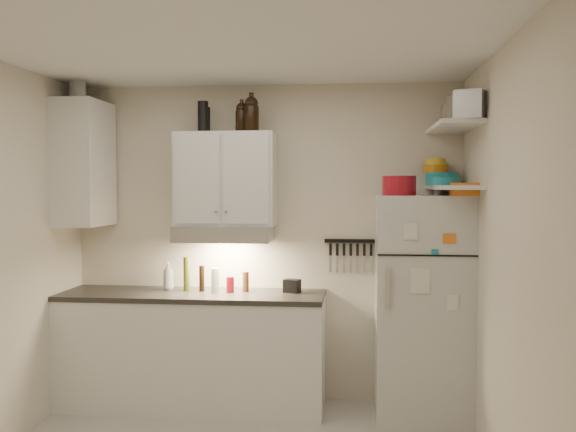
# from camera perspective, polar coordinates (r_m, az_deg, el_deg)

# --- Properties ---
(ceiling) EXTENTS (3.20, 3.00, 0.02)m
(ceiling) POSITION_cam_1_polar(r_m,az_deg,el_deg) (3.93, -5.20, 15.02)
(ceiling) COLOR white
(ceiling) RESTS_ON ground
(back_wall) EXTENTS (3.20, 0.02, 2.60)m
(back_wall) POSITION_cam_1_polar(r_m,az_deg,el_deg) (5.35, -1.98, -2.35)
(back_wall) COLOR beige
(back_wall) RESTS_ON ground
(right_wall) EXTENTS (0.02, 3.00, 2.60)m
(right_wall) POSITION_cam_1_polar(r_m,az_deg,el_deg) (3.89, 18.91, -4.41)
(right_wall) COLOR beige
(right_wall) RESTS_ON ground
(base_cabinet) EXTENTS (2.10, 0.60, 0.88)m
(base_cabinet) POSITION_cam_1_polar(r_m,az_deg,el_deg) (5.30, -8.47, -11.87)
(base_cabinet) COLOR white
(base_cabinet) RESTS_ON floor
(countertop) EXTENTS (2.10, 0.62, 0.04)m
(countertop) POSITION_cam_1_polar(r_m,az_deg,el_deg) (5.20, -8.50, -6.97)
(countertop) COLOR #2D2A26
(countertop) RESTS_ON base_cabinet
(upper_cabinet) EXTENTS (0.80, 0.33, 0.75)m
(upper_cabinet) POSITION_cam_1_polar(r_m,az_deg,el_deg) (5.21, -5.53, 3.28)
(upper_cabinet) COLOR white
(upper_cabinet) RESTS_ON back_wall
(side_cabinet) EXTENTS (0.33, 0.55, 1.00)m
(side_cabinet) POSITION_cam_1_polar(r_m,az_deg,el_deg) (5.42, -17.70, 4.46)
(side_cabinet) COLOR white
(side_cabinet) RESTS_ON left_wall
(range_hood) EXTENTS (0.76, 0.46, 0.12)m
(range_hood) POSITION_cam_1_polar(r_m,az_deg,el_deg) (5.16, -5.66, -1.55)
(range_hood) COLOR silver
(range_hood) RESTS_ON back_wall
(fridge) EXTENTS (0.70, 0.68, 1.70)m
(fridge) POSITION_cam_1_polar(r_m,az_deg,el_deg) (5.04, 11.82, -7.90)
(fridge) COLOR silver
(fridge) RESTS_ON floor
(shelf_hi) EXTENTS (0.30, 0.95, 0.03)m
(shelf_hi) POSITION_cam_1_polar(r_m,az_deg,el_deg) (4.86, 14.51, 7.68)
(shelf_hi) COLOR white
(shelf_hi) RESTS_ON right_wall
(shelf_lo) EXTENTS (0.30, 0.95, 0.03)m
(shelf_lo) POSITION_cam_1_polar(r_m,az_deg,el_deg) (4.84, 14.45, 2.48)
(shelf_lo) COLOR white
(shelf_lo) RESTS_ON right_wall
(knife_strip) EXTENTS (0.42, 0.02, 0.03)m
(knife_strip) POSITION_cam_1_polar(r_m,az_deg,el_deg) (5.27, 5.55, -2.22)
(knife_strip) COLOR black
(knife_strip) RESTS_ON back_wall
(dutch_oven) EXTENTS (0.32, 0.32, 0.15)m
(dutch_oven) POSITION_cam_1_polar(r_m,az_deg,el_deg) (4.85, 9.84, 2.68)
(dutch_oven) COLOR maroon
(dutch_oven) RESTS_ON fridge
(book_stack) EXTENTS (0.24, 0.29, 0.09)m
(book_stack) POSITION_cam_1_polar(r_m,az_deg,el_deg) (4.76, 15.50, 2.30)
(book_stack) COLOR orange
(book_stack) RESTS_ON fridge
(spice_jar) EXTENTS (0.06, 0.06, 0.10)m
(spice_jar) POSITION_cam_1_polar(r_m,az_deg,el_deg) (4.97, 13.22, 2.36)
(spice_jar) COLOR silver
(spice_jar) RESTS_ON fridge
(stock_pot) EXTENTS (0.30, 0.30, 0.18)m
(stock_pot) POSITION_cam_1_polar(r_m,az_deg,el_deg) (5.19, 14.80, 8.51)
(stock_pot) COLOR silver
(stock_pot) RESTS_ON shelf_hi
(tin_a) EXTENTS (0.24, 0.22, 0.21)m
(tin_a) POSITION_cam_1_polar(r_m,az_deg,el_deg) (4.87, 15.44, 9.07)
(tin_a) COLOR #AAAAAD
(tin_a) RESTS_ON shelf_hi
(tin_b) EXTENTS (0.25, 0.25, 0.19)m
(tin_b) POSITION_cam_1_polar(r_m,az_deg,el_deg) (4.49, 15.92, 9.48)
(tin_b) COLOR #AAAAAD
(tin_b) RESTS_ON shelf_hi
(bowl_teal) EXTENTS (0.25, 0.25, 0.10)m
(bowl_teal) POSITION_cam_1_polar(r_m,az_deg,el_deg) (5.15, 13.49, 3.23)
(bowl_teal) COLOR teal
(bowl_teal) RESTS_ON shelf_lo
(bowl_orange) EXTENTS (0.20, 0.20, 0.06)m
(bowl_orange) POSITION_cam_1_polar(r_m,az_deg,el_deg) (5.18, 12.98, 4.11)
(bowl_orange) COLOR #C87212
(bowl_orange) RESTS_ON bowl_teal
(bowl_yellow) EXTENTS (0.16, 0.16, 0.05)m
(bowl_yellow) POSITION_cam_1_polar(r_m,az_deg,el_deg) (5.18, 12.99, 4.72)
(bowl_yellow) COLOR gold
(bowl_yellow) RESTS_ON bowl_orange
(plates) EXTENTS (0.24, 0.24, 0.06)m
(plates) POSITION_cam_1_polar(r_m,az_deg,el_deg) (4.80, 13.73, 3.01)
(plates) COLOR teal
(plates) RESTS_ON shelf_lo
(growler_a) EXTENTS (0.13, 0.13, 0.24)m
(growler_a) POSITION_cam_1_polar(r_m,az_deg,el_deg) (5.17, -4.13, 8.78)
(growler_a) COLOR black
(growler_a) RESTS_ON upper_cabinet
(growler_b) EXTENTS (0.14, 0.14, 0.28)m
(growler_b) POSITION_cam_1_polar(r_m,az_deg,el_deg) (5.12, -3.27, 9.08)
(growler_b) COLOR black
(growler_b) RESTS_ON upper_cabinet
(thermos_a) EXTENTS (0.09, 0.09, 0.21)m
(thermos_a) POSITION_cam_1_polar(r_m,az_deg,el_deg) (5.30, -7.32, 8.45)
(thermos_a) COLOR black
(thermos_a) RESTS_ON upper_cabinet
(thermos_b) EXTENTS (0.10, 0.10, 0.25)m
(thermos_b) POSITION_cam_1_polar(r_m,az_deg,el_deg) (5.22, -7.57, 8.74)
(thermos_b) COLOR black
(thermos_b) RESTS_ON upper_cabinet
(side_jar) EXTENTS (0.15, 0.15, 0.17)m
(side_jar) POSITION_cam_1_polar(r_m,az_deg,el_deg) (5.48, -18.19, 10.60)
(side_jar) COLOR silver
(side_jar) RESTS_ON side_cabinet
(soap_bottle) EXTENTS (0.10, 0.10, 0.26)m
(soap_bottle) POSITION_cam_1_polar(r_m,az_deg,el_deg) (5.35, -10.60, -5.11)
(soap_bottle) COLOR white
(soap_bottle) RESTS_ON countertop
(pepper_mill) EXTENTS (0.06, 0.06, 0.16)m
(pepper_mill) POSITION_cam_1_polar(r_m,az_deg,el_deg) (5.18, -3.78, -5.85)
(pepper_mill) COLOR brown
(pepper_mill) RESTS_ON countertop
(oil_bottle) EXTENTS (0.07, 0.07, 0.27)m
(oil_bottle) POSITION_cam_1_polar(r_m,az_deg,el_deg) (5.28, -9.00, -5.10)
(oil_bottle) COLOR #4C5B16
(oil_bottle) RESTS_ON countertop
(vinegar_bottle) EXTENTS (0.05, 0.05, 0.21)m
(vinegar_bottle) POSITION_cam_1_polar(r_m,az_deg,el_deg) (5.24, -7.67, -5.52)
(vinegar_bottle) COLOR black
(vinegar_bottle) RESTS_ON countertop
(clear_bottle) EXTENTS (0.07, 0.07, 0.20)m
(clear_bottle) POSITION_cam_1_polar(r_m,az_deg,el_deg) (5.16, -6.48, -5.71)
(clear_bottle) COLOR silver
(clear_bottle) RESTS_ON countertop
(red_jar) EXTENTS (0.08, 0.08, 0.13)m
(red_jar) POSITION_cam_1_polar(r_m,az_deg,el_deg) (5.16, -5.16, -6.09)
(red_jar) COLOR maroon
(red_jar) RESTS_ON countertop
(caddy) EXTENTS (0.15, 0.13, 0.11)m
(caddy) POSITION_cam_1_polar(r_m,az_deg,el_deg) (5.14, 0.36, -6.23)
(caddy) COLOR black
(caddy) RESTS_ON countertop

